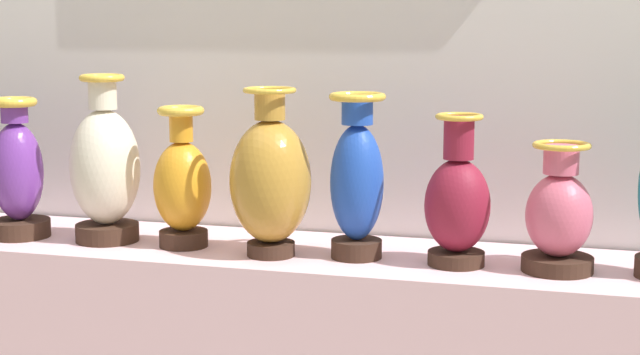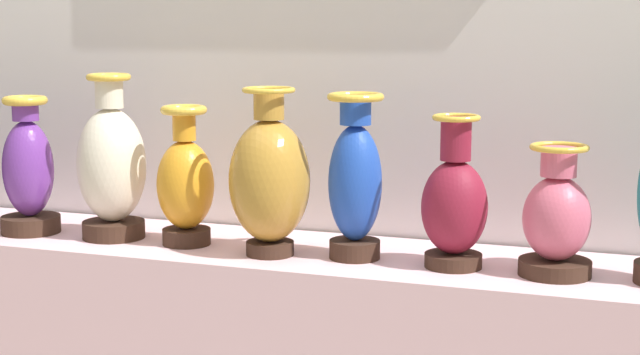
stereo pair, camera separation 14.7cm
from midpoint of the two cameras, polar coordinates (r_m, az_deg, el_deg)
name	(u,v)px [view 1 (the left image)]	position (r m, az deg, el deg)	size (l,w,h in m)	color
vase_violet	(18,176)	(2.55, -19.14, 0.09)	(0.15, 0.15, 0.35)	#382319
vase_ivory	(105,170)	(2.44, -14.36, 0.45)	(0.17, 0.17, 0.41)	#382319
vase_amber	(182,185)	(2.34, -9.98, -0.47)	(0.14, 0.14, 0.34)	#382319
vase_ochre	(270,180)	(2.22, -4.88, -0.17)	(0.19, 0.19, 0.39)	#382319
vase_sapphire	(357,181)	(2.19, 0.28, -0.21)	(0.13, 0.13, 0.38)	#382319
vase_burgundy	(457,203)	(2.14, 6.23, -1.53)	(0.15, 0.15, 0.34)	#382319
vase_rose	(559,217)	(2.12, 12.11, -2.30)	(0.16, 0.16, 0.28)	#382319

